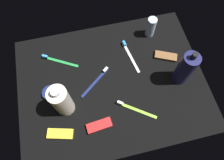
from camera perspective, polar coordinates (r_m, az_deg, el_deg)
The scene contains 12 objects.
ground_plane at distance 92.79cm, azimuth 0.00°, elevation -0.89°, with size 84.00×64.00×1.20cm, color black.
lotion_bottle at distance 90.02cm, azimuth 19.76°, elevation 3.00°, with size 6.76×6.76×21.16cm.
bodywash_bottle at distance 82.09cm, azimuth -13.92°, elevation -5.73°, with size 7.54×7.54×19.93cm.
deodorant_stick at distance 102.94cm, azimuth 10.82°, elevation 14.35°, with size 4.38×4.38×10.77cm, color silver.
toothbrush_navy at distance 92.28cm, azimuth -4.31°, elevation -0.09°, with size 14.88×12.08×2.10cm.
toothbrush_white at distance 98.45cm, azimuth 5.00°, elevation 7.06°, with size 4.29×17.94×2.10cm.
toothbrush_green at distance 99.83cm, azimuth -14.91°, elevation 5.26°, with size 16.21×10.01×2.10cm.
toothbrush_lime at distance 88.12cm, azimuth 6.20°, elevation -8.00°, with size 15.40×11.36×2.10cm.
snack_bar_brown at distance 100.80cm, azimuth 14.80°, elevation 6.45°, with size 10.40×4.00×1.50cm, color brown.
snack_bar_red at distance 86.02cm, azimuth -3.59°, elevation -12.57°, with size 10.40×4.00×1.50cm, color red.
snack_bar_yellow at distance 87.83cm, azimuth -14.28°, elevation -14.38°, with size 10.40×4.00×1.50cm, color yellow.
cream_tin_left at distance 93.29cm, azimuth -16.86°, elevation -3.54°, with size 6.87×6.87×2.07cm, color navy.
Camera 1 is at (-8.18, -34.69, 85.07)cm, focal length 32.67 mm.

